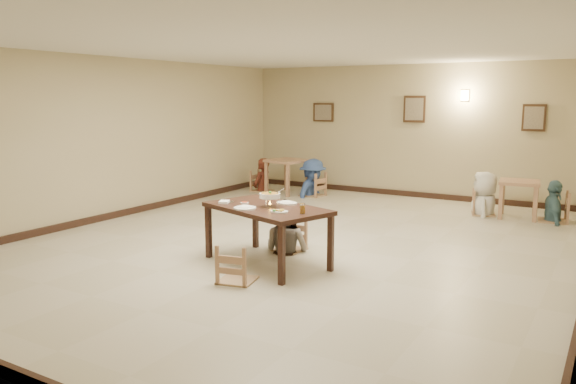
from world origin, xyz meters
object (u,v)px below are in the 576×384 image
Objects in this scene: main_table at (267,212)px; chair_near at (237,245)px; curry_warmer at (270,196)px; bg_diner_c at (486,172)px; bg_chair_lr at (313,174)px; bg_diner_d at (556,180)px; bg_diner_a at (262,158)px; bg_table_left at (287,165)px; bg_chair_rl at (485,192)px; chair_far at (290,222)px; bg_chair_rr at (555,193)px; main_diner at (287,199)px; bg_diner_b at (313,159)px; bg_table_right at (519,188)px; bg_chair_ll at (262,172)px; drink_glass at (302,209)px.

chair_near is (0.08, -0.81, -0.27)m from main_table.
bg_diner_c is (1.79, 4.91, -0.10)m from curry_warmer.
bg_chair_lr is at bearing -83.37° from chair_near.
bg_chair_lr is 0.68× the size of bg_diner_d.
bg_diner_a reaches higher than main_table.
bg_table_left reaches higher than main_table.
chair_far is at bearing 140.01° from bg_chair_rl.
bg_chair_rr is at bearing 58.60° from curry_warmer.
bg_diner_c is (1.94, 4.22, 0.07)m from main_diner.
bg_diner_b is 1.13× the size of bg_diner_d.
bg_diner_c is at bearing 69.11° from chair_far.
main_table is at bearing -116.23° from bg_table_right.
chair_far reaches higher than bg_table_left.
chair_near is 0.95× the size of bg_chair_ll.
bg_table_left is 0.70m from bg_diner_a.
bg_chair_rr is 1.27m from bg_diner_c.
bg_chair_lr reaches higher than bg_table_right.
chair_far is at bearing -156.56° from bg_diner_b.
main_diner is at bearing 101.99° from curry_warmer.
bg_chair_rr is 0.62× the size of bg_diner_c.
bg_diner_b is (-1.94, 4.40, 0.08)m from main_diner.
chair_near is at bearing -87.18° from curry_warmer.
chair_far is at bearing -121.10° from bg_table_right.
bg_chair_ll is at bearing -99.89° from bg_chair_rr.
curry_warmer is 5.25m from bg_chair_rl.
bg_chair_ll is (-3.32, 4.29, 0.05)m from chair_far.
bg_chair_rl is at bearing -94.78° from bg_chair_ll.
bg_table_right is at bearing -125.40° from chair_near.
bg_table_left is at bearing 125.27° from chair_far.
bg_table_right is 0.64m from bg_diner_d.
drink_glass is 0.14× the size of bg_chair_ll.
bg_chair_rr is at bearing 57.01° from chair_far.
drink_glass is 5.23m from bg_diner_c.
chair_near is 6.49m from bg_diner_d.
chair_far is 5.26m from bg_diner_d.
drink_glass is 5.67m from bg_chair_rr.
main_diner reaches higher than bg_chair_ll.
bg_table_right is (2.36, 5.78, 0.12)m from chair_near.
bg_diner_b reaches higher than bg_diner_c.
chair_near is 0.59× the size of main_diner.
bg_chair_rl is 1.23m from bg_chair_rr.
bg_diner_c is at bearing 74.65° from bg_diner_d.
bg_diner_c reaches higher than chair_near.
curry_warmer reaches higher than bg_table_left.
bg_diner_a reaches higher than drink_glass.
chair_far is 0.54× the size of bg_diner_a.
drink_glass is 6.25m from bg_table_left.
curry_warmer is 5.50m from bg_diner_b.
bg_chair_ll is at bearing 73.47° from bg_chair_rl.
bg_diner_d is at bearing -94.27° from bg_chair_ll.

